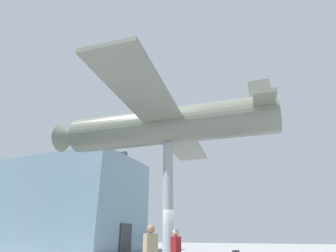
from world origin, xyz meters
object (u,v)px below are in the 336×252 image
(plaza_bench, at_px, (236,252))
(suspended_airplane, at_px, (162,126))
(support_pylon_central, at_px, (168,200))
(visitor_person, at_px, (176,250))
(visitor_second, at_px, (150,250))

(plaza_bench, bearing_deg, suspended_airplane, 154.75)
(support_pylon_central, relative_size, visitor_person, 3.83)
(support_pylon_central, distance_m, visitor_second, 5.19)
(support_pylon_central, relative_size, suspended_airplane, 0.42)
(visitor_second, bearing_deg, support_pylon_central, 45.59)
(suspended_airplane, distance_m, plaza_bench, 8.78)
(plaza_bench, bearing_deg, support_pylon_central, 157.53)
(plaza_bench, bearing_deg, visitor_person, 175.47)
(suspended_airplane, bearing_deg, support_pylon_central, -90.00)
(visitor_person, xyz_separation_m, visitor_second, (-1.67, 0.16, 0.08))
(visitor_second, bearing_deg, plaza_bench, 24.17)
(support_pylon_central, relative_size, visitor_second, 3.56)
(visitor_person, relative_size, visitor_second, 0.93)
(suspended_airplane, bearing_deg, visitor_second, -165.92)
(visitor_person, height_order, plaza_bench, visitor_person)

